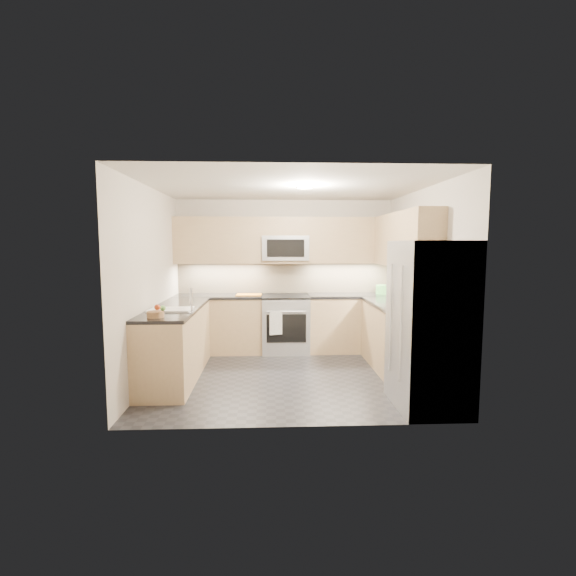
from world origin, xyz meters
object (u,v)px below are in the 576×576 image
(microwave, at_px, (285,248))
(cutting_board, at_px, (249,295))
(refrigerator, at_px, (429,325))
(fruit_basket, at_px, (156,314))
(gas_range, at_px, (286,324))
(utensil_bowl, at_px, (384,289))

(microwave, relative_size, cutting_board, 1.87)
(refrigerator, height_order, fruit_basket, refrigerator)
(microwave, bearing_deg, gas_range, -90.00)
(cutting_board, distance_m, fruit_basket, 2.25)
(gas_range, xyz_separation_m, refrigerator, (1.45, -2.43, 0.45))
(microwave, distance_m, refrigerator, 3.04)
(gas_range, bearing_deg, microwave, 90.00)
(microwave, bearing_deg, utensil_bowl, -1.92)
(fruit_basket, bearing_deg, gas_range, 52.75)
(microwave, relative_size, refrigerator, 0.42)
(gas_range, distance_m, utensil_bowl, 1.74)
(refrigerator, height_order, utensil_bowl, refrigerator)
(utensil_bowl, relative_size, cutting_board, 0.64)
(gas_range, bearing_deg, fruit_basket, -127.25)
(refrigerator, distance_m, cutting_board, 3.17)
(microwave, relative_size, fruit_basket, 4.01)
(gas_range, xyz_separation_m, fruit_basket, (-1.55, -2.04, 0.52))
(gas_range, relative_size, refrigerator, 0.51)
(fruit_basket, bearing_deg, refrigerator, -7.41)
(utensil_bowl, distance_m, cutting_board, 2.24)
(refrigerator, xyz_separation_m, cutting_board, (-2.05, 2.43, 0.05))
(microwave, distance_m, fruit_basket, 2.75)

